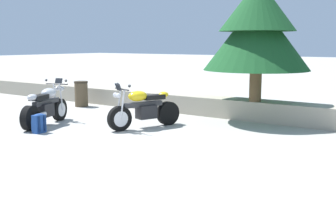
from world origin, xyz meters
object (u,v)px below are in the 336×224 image
(motorcycle_yellow_centre, at_px, (144,109))
(trash_bin, at_px, (81,94))
(motorcycle_silver_near_left, at_px, (46,107))
(rider_backpack, at_px, (39,123))
(pine_tree_far_left, at_px, (257,27))

(motorcycle_yellow_centre, height_order, trash_bin, motorcycle_yellow_centre)
(motorcycle_silver_near_left, xyz_separation_m, rider_backpack, (0.67, -0.76, -0.24))
(pine_tree_far_left, height_order, trash_bin, pine_tree_far_left)
(trash_bin, bearing_deg, pine_tree_far_left, 8.06)
(rider_backpack, relative_size, pine_tree_far_left, 0.14)
(motorcycle_silver_near_left, distance_m, trash_bin, 3.36)
(motorcycle_yellow_centre, xyz_separation_m, trash_bin, (-4.07, 1.69, -0.05))
(motorcycle_yellow_centre, distance_m, pine_tree_far_left, 3.78)
(rider_backpack, height_order, trash_bin, trash_bin)
(rider_backpack, xyz_separation_m, trash_bin, (-2.40, 3.63, 0.19))
(trash_bin, bearing_deg, rider_backpack, -56.56)
(motorcycle_silver_near_left, bearing_deg, motorcycle_yellow_centre, 26.81)
(motorcycle_silver_near_left, xyz_separation_m, pine_tree_far_left, (4.23, 3.72, 2.08))
(rider_backpack, bearing_deg, motorcycle_yellow_centre, 49.27)
(motorcycle_silver_near_left, height_order, motorcycle_yellow_centre, same)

